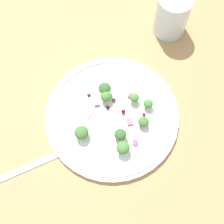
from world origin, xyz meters
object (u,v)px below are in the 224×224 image
fork (41,162)px  water_glass (172,15)px  broccoli_floret_0 (106,96)px  broccoli_floret_2 (120,135)px  plate (112,115)px  broccoli_floret_1 (144,122)px

fork → water_glass: 44.46cm
broccoli_floret_0 → broccoli_floret_2: 9.16cm
plate → broccoli_floret_1: broccoli_floret_1 is taller
broccoli_floret_2 → water_glass: bearing=132.9°
broccoli_floret_0 → broccoli_floret_1: bearing=29.4°
broccoli_floret_1 → broccoli_floret_2: size_ratio=0.90×
broccoli_floret_2 → fork: broccoli_floret_2 is taller
fork → water_glass: bearing=115.6°
broccoli_floret_1 → fork: broccoli_floret_1 is taller
plate → broccoli_floret_2: 5.89cm
plate → water_glass: 27.70cm
water_glass → broccoli_floret_2: bearing=-47.1°
broccoli_floret_1 → fork: (-1.53, -22.60, -2.62)cm
broccoli_floret_0 → plate: bearing=-4.2°
water_glass → fork: bearing=-64.4°
plate → broccoli_floret_0: (-3.72, 0.27, 2.34)cm
plate → broccoli_floret_2: size_ratio=11.54×
broccoli_floret_2 → fork: bearing=-97.2°
plate → water_glass: (-15.82, 22.31, 4.37)cm
broccoli_floret_0 → broccoli_floret_2: size_ratio=1.00×
plate → broccoli_floret_2: (5.40, -0.56, 2.27)cm
broccoli_floret_0 → broccoli_floret_2: same height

